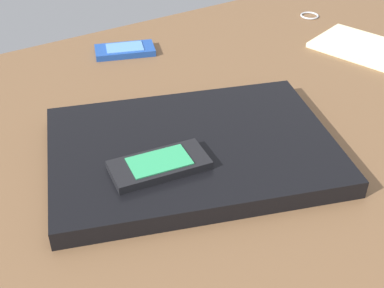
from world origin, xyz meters
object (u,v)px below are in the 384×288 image
(cell_phone_on_laptop, at_px, (159,165))
(notepad, at_px, (375,51))
(key_ring, at_px, (310,16))
(cell_phone_on_desk, at_px, (125,50))
(laptop_closed, at_px, (192,150))

(cell_phone_on_laptop, height_order, notepad, cell_phone_on_laptop)
(key_ring, bearing_deg, notepad, 84.62)
(cell_phone_on_laptop, xyz_separation_m, notepad, (-0.48, -0.11, -0.02))
(cell_phone_on_desk, height_order, key_ring, cell_phone_on_desk)
(laptop_closed, bearing_deg, cell_phone_on_desk, -81.98)
(cell_phone_on_laptop, bearing_deg, notepad, -166.91)
(laptop_closed, distance_m, cell_phone_on_desk, 0.32)
(cell_phone_on_laptop, relative_size, notepad, 0.57)
(laptop_closed, distance_m, key_ring, 0.51)
(cell_phone_on_desk, bearing_deg, notepad, 148.42)
(key_ring, bearing_deg, cell_phone_on_desk, -6.20)
(notepad, relative_size, key_ring, 5.62)
(cell_phone_on_laptop, relative_size, key_ring, 3.22)
(key_ring, bearing_deg, cell_phone_on_laptop, 30.65)
(laptop_closed, bearing_deg, cell_phone_on_laptop, 41.38)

